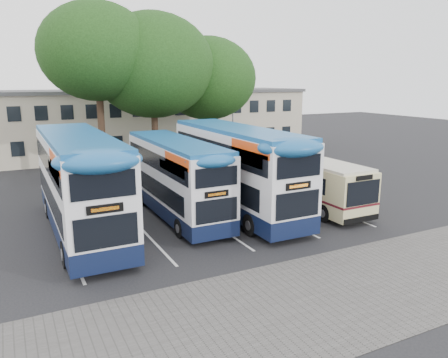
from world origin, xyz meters
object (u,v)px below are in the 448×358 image
at_px(tree_mid, 153,65).
at_px(bus_dd_right, 236,166).
at_px(bus_dd_left, 79,180).
at_px(tree_left, 97,52).
at_px(tree_right, 208,79).
at_px(bus_single, 304,178).
at_px(bus_dd_mid, 176,175).
at_px(lamp_post, 233,103).

height_order(tree_mid, bus_dd_right, tree_mid).
bearing_deg(bus_dd_left, tree_left, 73.59).
height_order(tree_left, tree_right, tree_left).
bearing_deg(bus_single, tree_left, 126.78).
distance_m(tree_left, bus_dd_left, 13.60).
bearing_deg(tree_left, tree_mid, 5.72).
bearing_deg(bus_dd_mid, lamp_post, 52.57).
distance_m(lamp_post, tree_mid, 9.39).
relative_size(bus_dd_mid, bus_dd_right, 0.88).
relative_size(tree_left, tree_mid, 1.03).
height_order(tree_left, bus_dd_right, tree_left).
height_order(bus_dd_mid, bus_single, bus_dd_mid).
bearing_deg(tree_left, bus_dd_right, -67.84).
bearing_deg(lamp_post, bus_dd_mid, -127.43).
bearing_deg(bus_single, tree_right, 89.28).
bearing_deg(bus_single, bus_dd_mid, 171.21).
relative_size(tree_right, bus_dd_right, 0.95).
bearing_deg(lamp_post, bus_dd_right, -117.20).
xyz_separation_m(bus_dd_mid, bus_dd_right, (3.19, -0.78, 0.32)).
xyz_separation_m(tree_right, bus_dd_mid, (-7.63, -12.62, -4.98)).
height_order(bus_dd_left, bus_single, bus_dd_left).
relative_size(bus_dd_left, bus_single, 1.21).
relative_size(bus_dd_left, bus_dd_mid, 1.15).
xyz_separation_m(tree_left, bus_dd_right, (4.77, -11.72, -6.47)).
bearing_deg(lamp_post, tree_mid, -160.86).
distance_m(bus_dd_right, bus_single, 4.40).
bearing_deg(tree_right, lamp_post, 26.65).
height_order(tree_right, bus_single, tree_right).
height_order(tree_right, bus_dd_mid, tree_right).
height_order(lamp_post, tree_left, tree_left).
relative_size(tree_left, bus_dd_left, 1.10).
bearing_deg(bus_dd_mid, bus_single, -8.79).
height_order(lamp_post, bus_dd_left, lamp_post).
bearing_deg(lamp_post, tree_left, -165.12).
xyz_separation_m(tree_left, tree_mid, (4.12, 0.41, -0.86)).
bearing_deg(bus_dd_mid, tree_left, 98.23).
relative_size(lamp_post, tree_mid, 0.75).
bearing_deg(bus_single, bus_dd_left, 177.21).
distance_m(tree_mid, bus_dd_mid, 13.06).
xyz_separation_m(lamp_post, bus_single, (-3.46, -15.42, -3.50)).
distance_m(tree_left, bus_single, 16.85).
bearing_deg(bus_dd_mid, bus_dd_right, -13.66).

